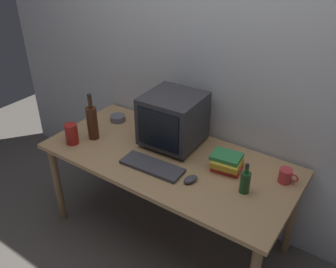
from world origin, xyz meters
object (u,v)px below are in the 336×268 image
(crt_monitor, at_px, (173,119))
(cd_spindle, at_px, (118,118))
(keyboard, at_px, (152,166))
(mug, at_px, (286,176))
(computer_mouse, at_px, (191,179))
(metal_canister, at_px, (72,134))
(bottle_tall, at_px, (92,122))
(book_stack, at_px, (227,162))
(bottle_short, at_px, (245,181))

(crt_monitor, relative_size, cd_spindle, 3.36)
(keyboard, relative_size, mug, 3.50)
(keyboard, relative_size, cd_spindle, 3.50)
(computer_mouse, height_order, mug, mug)
(metal_canister, bearing_deg, keyboard, 7.09)
(crt_monitor, distance_m, computer_mouse, 0.49)
(bottle_tall, bearing_deg, crt_monitor, 27.40)
(cd_spindle, bearing_deg, book_stack, -5.53)
(mug, bearing_deg, computer_mouse, -145.47)
(keyboard, distance_m, bottle_tall, 0.59)
(computer_mouse, xyz_separation_m, book_stack, (0.12, 0.24, 0.03))
(bottle_short, bearing_deg, book_stack, 142.69)
(keyboard, xyz_separation_m, computer_mouse, (0.28, 0.02, 0.01))
(keyboard, relative_size, bottle_tall, 1.18)
(crt_monitor, relative_size, bottle_tall, 1.14)
(bottle_short, height_order, book_stack, bottle_short)
(bottle_short, distance_m, cd_spindle, 1.22)
(keyboard, bearing_deg, computer_mouse, 0.85)
(keyboard, relative_size, computer_mouse, 4.20)
(mug, height_order, metal_canister, metal_canister)
(keyboard, height_order, cd_spindle, cd_spindle)
(keyboard, bearing_deg, bottle_tall, 171.33)
(keyboard, height_order, computer_mouse, computer_mouse)
(book_stack, height_order, mug, book_stack)
(cd_spindle, relative_size, metal_canister, 0.80)
(metal_canister, bearing_deg, computer_mouse, 6.10)
(mug, distance_m, metal_canister, 1.46)
(crt_monitor, relative_size, computer_mouse, 4.04)
(computer_mouse, xyz_separation_m, mug, (0.47, 0.32, 0.03))
(bottle_short, relative_size, mug, 1.69)
(bottle_short, height_order, cd_spindle, bottle_short)
(mug, bearing_deg, cd_spindle, 179.52)
(keyboard, relative_size, metal_canister, 2.80)
(computer_mouse, xyz_separation_m, cd_spindle, (-0.88, 0.34, 0.00))
(computer_mouse, height_order, bottle_tall, bottle_tall)
(computer_mouse, relative_size, bottle_short, 0.49)
(bottle_short, bearing_deg, metal_canister, -170.97)
(cd_spindle, bearing_deg, metal_canister, -95.58)
(cd_spindle, height_order, metal_canister, metal_canister)
(crt_monitor, height_order, book_stack, crt_monitor)
(crt_monitor, bearing_deg, bottle_tall, -152.60)
(book_stack, bearing_deg, bottle_tall, -168.40)
(keyboard, bearing_deg, cd_spindle, 146.65)
(computer_mouse, bearing_deg, bottle_short, 34.56)
(mug, bearing_deg, metal_canister, -163.14)
(computer_mouse, relative_size, bottle_tall, 0.28)
(crt_monitor, height_order, bottle_tall, crt_monitor)
(mug, bearing_deg, bottle_short, -125.91)
(bottle_short, distance_m, book_stack, 0.24)
(keyboard, xyz_separation_m, book_stack, (0.40, 0.26, 0.04))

